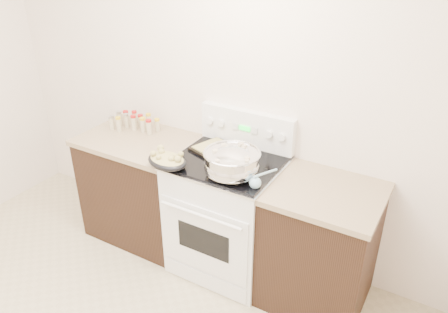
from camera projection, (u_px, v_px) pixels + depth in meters
The scene contains 9 objects.
counter_left at pixel (143, 187), 3.72m from camera, with size 0.93×0.67×0.92m.
counter_right at pixel (319, 246), 3.02m from camera, with size 0.73×0.67×0.92m.
kitchen_range at pixel (228, 213), 3.33m from camera, with size 0.78×0.73×1.22m.
mixing_bowl at pixel (232, 163), 2.90m from camera, with size 0.38×0.38×0.23m.
roasting_pan at pixel (167, 160), 3.02m from camera, with size 0.35×0.28×0.11m.
baking_sheet at pixel (221, 152), 3.20m from camera, with size 0.49×0.41×0.06m.
wooden_spoon at pixel (230, 160), 3.10m from camera, with size 0.19×0.19×0.04m.
blue_ladle at pixel (256, 182), 2.79m from camera, with size 0.09×0.27×0.10m.
spice_jars at pixel (134, 122), 3.64m from camera, with size 0.39×0.22×0.13m.
Camera 1 is at (1.71, -0.96, 2.42)m, focal length 35.00 mm.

